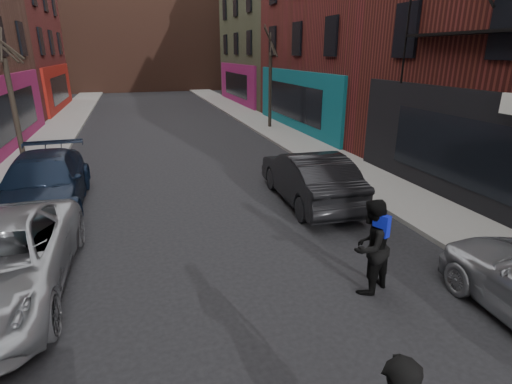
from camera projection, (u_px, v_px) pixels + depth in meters
sidewalk_left at (66, 122)px, 26.84m from camera, size 2.50×84.00×0.13m
sidewalk_right at (245, 114)px, 30.28m from camera, size 2.50×84.00×0.13m
building_far at (141, 31)px, 49.72m from camera, size 40.00×10.00×14.00m
tree_left_far at (9, 84)px, 14.92m from camera, size 2.00×2.00×6.50m
tree_right_far at (270, 69)px, 23.70m from camera, size 2.00×2.00×6.80m
parked_left_end at (44, 184)px, 11.82m from camera, size 2.36×5.64×1.63m
parked_right_end at (309, 177)px, 12.44m from camera, size 1.92×5.00×1.63m
pedestrian at (370, 246)px, 7.67m from camera, size 1.15×1.06×1.92m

